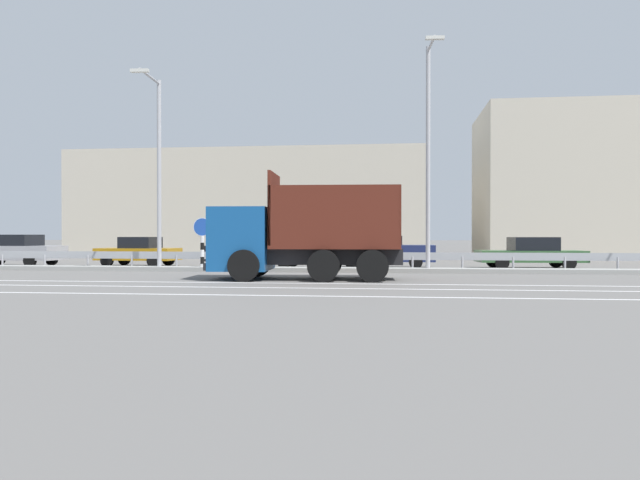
{
  "coord_description": "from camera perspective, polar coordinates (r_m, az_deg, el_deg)",
  "views": [
    {
      "loc": [
        2.33,
        -22.53,
        1.51
      ],
      "look_at": [
        -0.44,
        0.66,
        1.32
      ],
      "focal_mm": 35.0,
      "sensor_mm": 36.0,
      "label": 1
    }
  ],
  "objects": [
    {
      "name": "ground_plane",
      "position": [
        22.71,
        0.91,
        -3.36
      ],
      "size": [
        320.0,
        320.0,
        0.0
      ],
      "primitive_type": "plane",
      "color": "#605E5B"
    },
    {
      "name": "lane_strip_0",
      "position": [
        19.52,
        -1.91,
        -3.97
      ],
      "size": [
        56.19,
        0.16,
        0.01
      ],
      "primitive_type": "cube",
      "color": "silver",
      "rests_on": "ground_plane"
    },
    {
      "name": "lane_strip_1",
      "position": [
        17.83,
        -2.75,
        -4.39
      ],
      "size": [
        56.19,
        0.16,
        0.01
      ],
      "primitive_type": "cube",
      "color": "silver",
      "rests_on": "ground_plane"
    },
    {
      "name": "lane_strip_2",
      "position": [
        15.62,
        -4.13,
        -5.08
      ],
      "size": [
        56.19,
        0.16,
        0.01
      ],
      "primitive_type": "cube",
      "color": "silver",
      "rests_on": "ground_plane"
    },
    {
      "name": "median_island",
      "position": [
        25.5,
        1.56,
        -2.74
      ],
      "size": [
        30.9,
        1.1,
        0.18
      ],
      "primitive_type": "cube",
      "color": "gray",
      "rests_on": "ground_plane"
    },
    {
      "name": "median_guardrail",
      "position": [
        26.6,
        1.79,
        -1.57
      ],
      "size": [
        56.19,
        0.09,
        0.78
      ],
      "color": "#9EA0A5",
      "rests_on": "ground_plane"
    },
    {
      "name": "dump_truck",
      "position": [
        21.33,
        -3.34,
        -0.15
      ],
      "size": [
        6.6,
        2.98,
        3.62
      ],
      "rotation": [
        0.0,
        0.0,
        1.62
      ],
      "color": "#144C8C",
      "rests_on": "ground_plane"
    },
    {
      "name": "median_road_sign",
      "position": [
        26.59,
        -10.71,
        -0.22
      ],
      "size": [
        0.78,
        0.16,
        2.24
      ],
      "color": "white",
      "rests_on": "ground_plane"
    },
    {
      "name": "street_lamp_1",
      "position": [
        27.18,
        -14.64,
        6.86
      ],
      "size": [
        0.71,
        2.61,
        8.06
      ],
      "color": "#ADADB2",
      "rests_on": "ground_plane"
    },
    {
      "name": "street_lamp_2",
      "position": [
        25.63,
        9.9,
        8.32
      ],
      "size": [
        0.71,
        2.04,
        9.11
      ],
      "color": "#ADADB2",
      "rests_on": "ground_plane"
    },
    {
      "name": "parked_car_1",
      "position": [
        33.97,
        -26.14,
        -0.85
      ],
      "size": [
        4.86,
        2.12,
        1.53
      ],
      "rotation": [
        0.0,
        0.0,
        1.5
      ],
      "color": "#A3A3A8",
      "rests_on": "ground_plane"
    },
    {
      "name": "parked_car_2",
      "position": [
        31.45,
        -16.23,
        -1.02
      ],
      "size": [
        3.91,
        2.06,
        1.42
      ],
      "rotation": [
        0.0,
        0.0,
        1.51
      ],
      "color": "#B27A14",
      "rests_on": "ground_plane"
    },
    {
      "name": "parked_car_3",
      "position": [
        29.22,
        -5.65,
        -0.97
      ],
      "size": [
        4.89,
        2.22,
        1.57
      ],
      "rotation": [
        0.0,
        0.0,
        1.51
      ],
      "color": "black",
      "rests_on": "ground_plane"
    },
    {
      "name": "parked_car_4",
      "position": [
        28.87,
        5.83,
        -1.04
      ],
      "size": [
        4.66,
        1.92,
        1.47
      ],
      "rotation": [
        0.0,
        0.0,
        -1.59
      ],
      "color": "navy",
      "rests_on": "ground_plane"
    },
    {
      "name": "parked_car_5",
      "position": [
        29.58,
        18.7,
        -1.12
      ],
      "size": [
        4.76,
        2.2,
        1.42
      ],
      "rotation": [
        0.0,
        0.0,
        1.64
      ],
      "color": "#335B33",
      "rests_on": "ground_plane"
    },
    {
      "name": "background_building_0",
      "position": [
        46.74,
        -5.59,
        3.02
      ],
      "size": [
        23.94,
        13.02,
        7.21
      ],
      "primitive_type": "cube",
      "color": "beige",
      "rests_on": "ground_plane"
    },
    {
      "name": "background_building_1",
      "position": [
        46.28,
        25.26,
        4.66
      ],
      "size": [
        17.48,
        9.26,
        9.87
      ],
      "primitive_type": "cube",
      "color": "beige",
      "rests_on": "ground_plane"
    }
  ]
}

